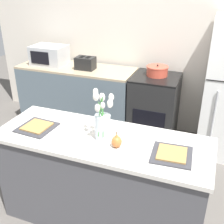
{
  "coord_description": "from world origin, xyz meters",
  "views": [
    {
      "loc": [
        0.79,
        -1.82,
        2.09
      ],
      "look_at": [
        0.0,
        0.25,
        1.01
      ],
      "focal_mm": 45.0,
      "sensor_mm": 36.0,
      "label": 1
    }
  ],
  "objects_px": {
    "flower_vase": "(103,122)",
    "pear_figurine": "(117,141)",
    "cooking_pot": "(157,71)",
    "plate_setting_right": "(172,154)",
    "toaster": "(85,63)",
    "stove_range": "(154,109)",
    "plate_setting_left": "(37,127)",
    "microwave": "(49,55)"
  },
  "relations": [
    {
      "from": "flower_vase",
      "to": "cooking_pot",
      "type": "distance_m",
      "value": 1.66
    },
    {
      "from": "cooking_pot",
      "to": "stove_range",
      "type": "bearing_deg",
      "value": -86.31
    },
    {
      "from": "stove_range",
      "to": "toaster",
      "type": "distance_m",
      "value": 1.13
    },
    {
      "from": "flower_vase",
      "to": "plate_setting_right",
      "type": "distance_m",
      "value": 0.59
    },
    {
      "from": "stove_range",
      "to": "pear_figurine",
      "type": "relative_size",
      "value": 6.78
    },
    {
      "from": "stove_range",
      "to": "plate_setting_left",
      "type": "xyz_separation_m",
      "value": [
        -0.69,
        -1.65,
        0.44
      ]
    },
    {
      "from": "flower_vase",
      "to": "toaster",
      "type": "height_order",
      "value": "flower_vase"
    },
    {
      "from": "stove_range",
      "to": "toaster",
      "type": "relative_size",
      "value": 3.27
    },
    {
      "from": "plate_setting_right",
      "to": "toaster",
      "type": "relative_size",
      "value": 1.12
    },
    {
      "from": "toaster",
      "to": "pear_figurine",
      "type": "bearing_deg",
      "value": -57.4
    },
    {
      "from": "plate_setting_left",
      "to": "microwave",
      "type": "bearing_deg",
      "value": 118.38
    },
    {
      "from": "pear_figurine",
      "to": "microwave",
      "type": "height_order",
      "value": "microwave"
    },
    {
      "from": "stove_range",
      "to": "toaster",
      "type": "xyz_separation_m",
      "value": [
        -0.99,
        -0.04,
        0.54
      ]
    },
    {
      "from": "flower_vase",
      "to": "pear_figurine",
      "type": "height_order",
      "value": "flower_vase"
    },
    {
      "from": "cooking_pot",
      "to": "microwave",
      "type": "distance_m",
      "value": 1.58
    },
    {
      "from": "pear_figurine",
      "to": "plate_setting_right",
      "type": "distance_m",
      "value": 0.43
    },
    {
      "from": "microwave",
      "to": "flower_vase",
      "type": "bearing_deg",
      "value": -47.1
    },
    {
      "from": "pear_figurine",
      "to": "plate_setting_left",
      "type": "xyz_separation_m",
      "value": [
        -0.75,
        0.04,
        -0.04
      ]
    },
    {
      "from": "stove_range",
      "to": "cooking_pot",
      "type": "bearing_deg",
      "value": 93.69
    },
    {
      "from": "stove_range",
      "to": "cooking_pot",
      "type": "height_order",
      "value": "cooking_pot"
    },
    {
      "from": "plate_setting_right",
      "to": "microwave",
      "type": "height_order",
      "value": "microwave"
    },
    {
      "from": "flower_vase",
      "to": "cooking_pot",
      "type": "bearing_deg",
      "value": 87.4
    },
    {
      "from": "pear_figurine",
      "to": "cooking_pot",
      "type": "distance_m",
      "value": 1.73
    },
    {
      "from": "stove_range",
      "to": "microwave",
      "type": "xyz_separation_m",
      "value": [
        -1.58,
        -0.0,
        0.59
      ]
    },
    {
      "from": "plate_setting_right",
      "to": "plate_setting_left",
      "type": "bearing_deg",
      "value": 180.0
    },
    {
      "from": "stove_range",
      "to": "plate_setting_right",
      "type": "xyz_separation_m",
      "value": [
        0.49,
        -1.65,
        0.44
      ]
    },
    {
      "from": "plate_setting_right",
      "to": "toaster",
      "type": "height_order",
      "value": "toaster"
    },
    {
      "from": "plate_setting_left",
      "to": "toaster",
      "type": "distance_m",
      "value": 1.65
    },
    {
      "from": "pear_figurine",
      "to": "microwave",
      "type": "relative_size",
      "value": 0.28
    },
    {
      "from": "toaster",
      "to": "cooking_pot",
      "type": "distance_m",
      "value": 0.99
    },
    {
      "from": "plate_setting_right",
      "to": "microwave",
      "type": "xyz_separation_m",
      "value": [
        -2.07,
        1.65,
        0.16
      ]
    },
    {
      "from": "cooking_pot",
      "to": "toaster",
      "type": "bearing_deg",
      "value": -175.36
    },
    {
      "from": "flower_vase",
      "to": "pear_figurine",
      "type": "relative_size",
      "value": 3.18
    },
    {
      "from": "microwave",
      "to": "plate_setting_right",
      "type": "bearing_deg",
      "value": -38.59
    },
    {
      "from": "toaster",
      "to": "microwave",
      "type": "relative_size",
      "value": 0.58
    },
    {
      "from": "stove_range",
      "to": "pear_figurine",
      "type": "xyz_separation_m",
      "value": [
        0.07,
        -1.69,
        0.48
      ]
    },
    {
      "from": "flower_vase",
      "to": "plate_setting_right",
      "type": "relative_size",
      "value": 1.36
    },
    {
      "from": "toaster",
      "to": "microwave",
      "type": "height_order",
      "value": "microwave"
    },
    {
      "from": "stove_range",
      "to": "plate_setting_left",
      "type": "relative_size",
      "value": 2.91
    },
    {
      "from": "flower_vase",
      "to": "stove_range",
      "type": "bearing_deg",
      "value": 87.23
    },
    {
      "from": "stove_range",
      "to": "flower_vase",
      "type": "height_order",
      "value": "flower_vase"
    },
    {
      "from": "flower_vase",
      "to": "cooking_pot",
      "type": "xyz_separation_m",
      "value": [
        0.08,
        1.66,
        -0.06
      ]
    }
  ]
}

